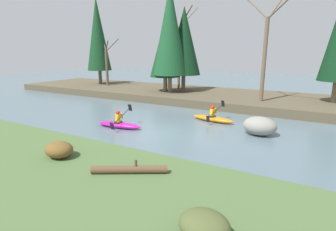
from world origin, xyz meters
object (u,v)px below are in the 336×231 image
object	(u,v)px
kayaker_middle	(120,124)
boulder_midstream	(260,126)
driftwood_log	(130,169)
kayaker_lead	(213,118)

from	to	relation	value
kayaker_middle	boulder_midstream	distance (m)	7.56
boulder_midstream	driftwood_log	bearing A→B (deg)	-107.79
kayaker_lead	driftwood_log	size ratio (longest dim) A/B	1.31
kayaker_lead	driftwood_log	xyz separation A→B (m)	(0.52, -9.04, 0.44)
kayaker_lead	kayaker_middle	bearing A→B (deg)	-128.62
kayaker_middle	driftwood_log	world-z (taller)	kayaker_middle
kayaker_middle	boulder_midstream	world-z (taller)	kayaker_middle
kayaker_lead	kayaker_middle	size ratio (longest dim) A/B	1.00
kayaker_lead	kayaker_middle	distance (m)	5.68
kayaker_middle	driftwood_log	size ratio (longest dim) A/B	1.31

